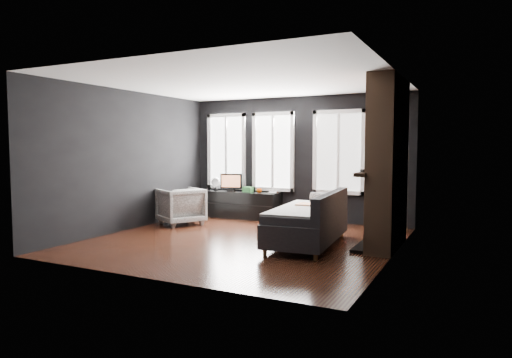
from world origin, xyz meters
The scene contains 18 objects.
floor centered at (0.00, 0.00, 0.00)m, with size 5.00×5.00×0.00m, color black.
ceiling centered at (0.00, 0.00, 2.70)m, with size 5.00×5.00×0.00m, color white.
wall_back centered at (0.00, 2.50, 1.35)m, with size 5.00×0.02×2.70m, color black.
wall_left centered at (-2.50, 0.00, 1.35)m, with size 0.02×5.00×2.70m, color black.
wall_right centered at (2.50, 0.00, 1.35)m, with size 0.02×5.00×2.70m, color black.
windows centered at (-0.45, 2.46, 2.38)m, with size 4.00×0.16×1.76m, color white, non-canonical shape.
fireplace centered at (2.30, 0.60, 1.35)m, with size 0.70×1.62×2.70m, color #93724C, non-canonical shape.
sofa centered at (1.10, 0.17, 0.45)m, with size 1.04×2.08×0.90m, color #232326, non-canonical shape.
stripe_pillow centered at (1.30, 0.52, 0.65)m, with size 0.09×0.37×0.37m, color gray.
armchair centered at (-1.95, 0.90, 0.42)m, with size 0.82×0.76×0.84m, color white.
media_console centered at (-1.20, 2.24, 0.30)m, with size 1.74×0.54×0.60m, color black, non-canonical shape.
monitor centered at (-1.50, 2.23, 0.83)m, with size 0.51×0.11×0.45m, color black, non-canonical shape.
desk_fan centered at (-1.90, 2.21, 0.75)m, with size 0.22×0.22×0.31m, color gray, non-canonical shape.
mug centered at (-0.76, 2.19, 0.66)m, with size 0.12×0.09×0.12m, color #E05008.
book centered at (-0.56, 2.26, 0.71)m, with size 0.17×0.02×0.23m, color tan.
storage_box centered at (-1.05, 2.20, 0.66)m, with size 0.22×0.14×0.12m, color #317736.
mantel_vase centered at (2.05, 1.05, 1.33)m, with size 0.19×0.20×0.19m, color orange.
mantel_clock centered at (2.05, 0.05, 1.25)m, with size 0.13×0.13×0.04m, color black.
Camera 1 is at (3.65, -6.83, 1.62)m, focal length 32.00 mm.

